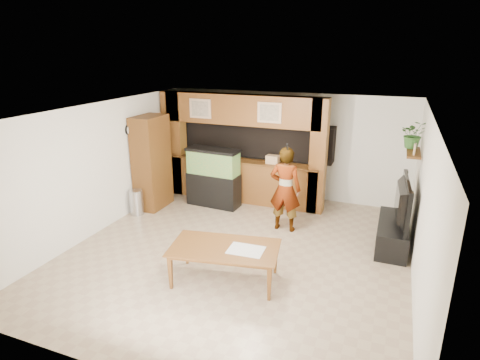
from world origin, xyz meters
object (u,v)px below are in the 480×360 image
at_px(aquarium, 214,178).
at_px(dining_table, 224,265).
at_px(television, 397,201).
at_px(pantry_cabinet, 152,162).
at_px(person, 285,189).

bearing_deg(aquarium, dining_table, -58.74).
bearing_deg(dining_table, television, 32.86).
xyz_separation_m(pantry_cabinet, dining_table, (2.87, -2.39, -0.78)).
bearing_deg(pantry_cabinet, dining_table, -39.86).
relative_size(aquarium, television, 0.95).
bearing_deg(pantry_cabinet, aquarium, 24.08).
height_order(pantry_cabinet, person, pantry_cabinet).
xyz_separation_m(television, person, (-2.12, -0.03, -0.04)).
xyz_separation_m(person, dining_table, (-0.37, -2.27, -0.58)).
height_order(aquarium, dining_table, aquarium).
height_order(pantry_cabinet, television, pantry_cabinet).
height_order(aquarium, television, aquarium).
distance_m(aquarium, television, 4.11).
distance_m(pantry_cabinet, aquarium, 1.48).
distance_m(pantry_cabinet, television, 5.35).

